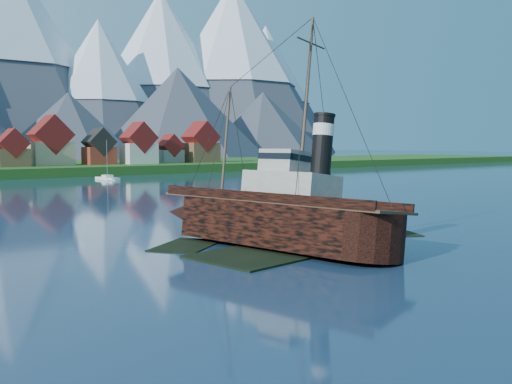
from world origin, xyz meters
TOP-DOWN VIEW (x-y plane):
  - ground at (0.00, 0.00)m, footprint 1400.00×1400.00m
  - shoal at (1.78, 2.15)m, footprint 31.71×21.24m
  - tugboat_wreck at (-2.39, 1.50)m, footprint 7.00×30.16m
  - sailboat_d at (56.78, 61.70)m, footprint 5.41×7.17m
  - sailboat_e at (27.89, 112.09)m, footprint 3.35×10.47m

SIDE VIEW (x-z plane):
  - shoal at x=1.78m, z-range -0.92..0.22m
  - ground at x=0.00m, z-range 0.00..0.00m
  - sailboat_d at x=56.78m, z-range -4.76..5.22m
  - sailboat_e at x=27.89m, z-range -5.71..6.24m
  - tugboat_wreck at x=-2.39m, z-range -8.95..14.95m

